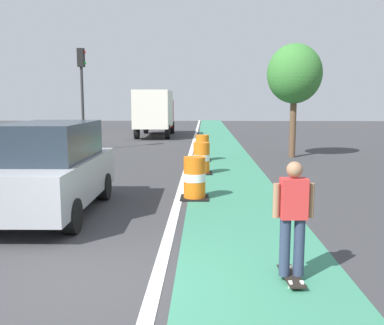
{
  "coord_description": "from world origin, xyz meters",
  "views": [
    {
      "loc": [
        1.56,
        -5.64,
        2.49
      ],
      "look_at": [
        1.28,
        4.15,
        1.1
      ],
      "focal_mm": 40.27,
      "sensor_mm": 36.0,
      "label": 1
    }
  ],
  "objects": [
    {
      "name": "lane_divider_stripe",
      "position": [
        0.9,
        12.0,
        0.01
      ],
      "size": [
        0.2,
        80.0,
        0.01
      ],
      "primitive_type": "cube",
      "color": "silver",
      "rests_on": "ground"
    },
    {
      "name": "pedestrian_waiting",
      "position": [
        -4.8,
        11.91,
        0.86
      ],
      "size": [
        0.34,
        0.2,
        1.61
      ],
      "color": "#33333D",
      "rests_on": "ground"
    },
    {
      "name": "traffic_barrel_mid",
      "position": [
        1.46,
        9.14,
        0.53
      ],
      "size": [
        0.73,
        0.73,
        1.09
      ],
      "color": "orange",
      "rests_on": "ground"
    },
    {
      "name": "street_tree_sidewalk",
      "position": [
        5.51,
        13.73,
        3.67
      ],
      "size": [
        2.4,
        2.4,
        5.0
      ],
      "color": "brown",
      "rests_on": "ground"
    },
    {
      "name": "delivery_truck_down_block",
      "position": [
        -1.96,
        25.2,
        1.85
      ],
      "size": [
        2.45,
        7.63,
        3.23
      ],
      "color": "silver",
      "rests_on": "ground"
    },
    {
      "name": "pedestrian_crossing",
      "position": [
        -3.96,
        10.52,
        0.86
      ],
      "size": [
        0.34,
        0.2,
        1.61
      ],
      "color": "#33333D",
      "rests_on": "ground"
    },
    {
      "name": "traffic_barrel_front",
      "position": [
        1.31,
        5.23,
        0.53
      ],
      "size": [
        0.73,
        0.73,
        1.09
      ],
      "color": "orange",
      "rests_on": "ground"
    },
    {
      "name": "traffic_barrel_back",
      "position": [
        1.47,
        12.47,
        0.53
      ],
      "size": [
        0.73,
        0.73,
        1.09
      ],
      "color": "orange",
      "rests_on": "ground"
    },
    {
      "name": "parked_suv_nearest",
      "position": [
        -1.8,
        3.62,
        1.04
      ],
      "size": [
        1.98,
        4.63,
        2.04
      ],
      "color": "#9EA0A5",
      "rests_on": "ground"
    },
    {
      "name": "skateboarder_on_lane",
      "position": [
        2.79,
        0.15,
        0.91
      ],
      "size": [
        0.57,
        0.81,
        1.69
      ],
      "color": "black",
      "rests_on": "ground"
    },
    {
      "name": "bike_lane_strip",
      "position": [
        2.4,
        12.0,
        0.0
      ],
      "size": [
        2.5,
        80.0,
        0.01
      ],
      "primitive_type": "cube",
      "color": "#387F60",
      "rests_on": "ground"
    },
    {
      "name": "ground_plane",
      "position": [
        0.0,
        0.0,
        0.0
      ],
      "size": [
        100.0,
        100.0,
        0.0
      ],
      "primitive_type": "plane",
      "color": "#38383A"
    },
    {
      "name": "traffic_light_corner",
      "position": [
        -4.59,
        16.1,
        3.5
      ],
      "size": [
        0.41,
        0.32,
        5.1
      ],
      "color": "#2D2D2D",
      "rests_on": "ground"
    }
  ]
}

